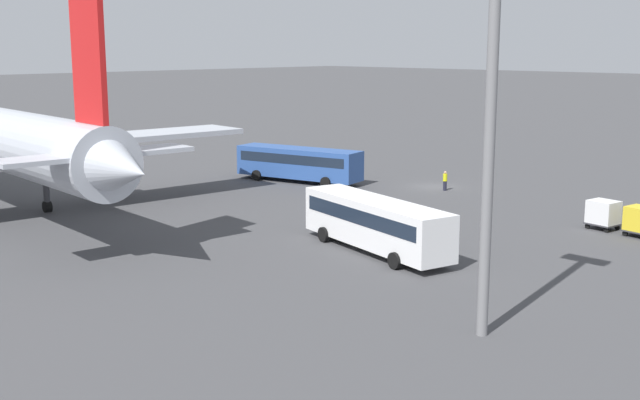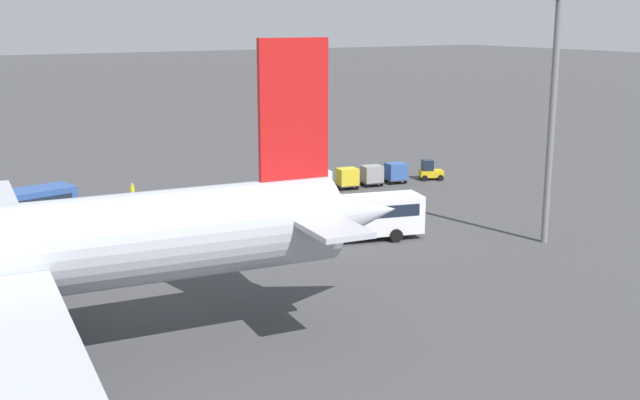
% 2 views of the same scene
% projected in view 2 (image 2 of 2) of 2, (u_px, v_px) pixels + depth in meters
% --- Properties ---
extents(ground_plane, '(600.00, 600.00, 0.00)m').
position_uv_depth(ground_plane, '(112.00, 202.00, 72.85)').
color(ground_plane, '#424244').
extents(shuttle_bus_far, '(12.70, 5.54, 3.30)m').
position_uv_depth(shuttle_bus_far, '(342.00, 216.00, 59.87)').
color(shuttle_bus_far, white).
rests_on(shuttle_bus_far, ground).
extents(baggage_tug, '(2.73, 2.38, 2.10)m').
position_uv_depth(baggage_tug, '(430.00, 171.00, 82.73)').
color(baggage_tug, gold).
rests_on(baggage_tug, ground).
extents(worker_person, '(0.38, 0.38, 1.74)m').
position_uv_depth(worker_person, '(133.00, 193.00, 72.83)').
color(worker_person, '#1E1E2D').
rests_on(worker_person, ground).
extents(cargo_cart_blue, '(2.22, 1.96, 2.06)m').
position_uv_depth(cargo_cart_blue, '(396.00, 172.00, 80.91)').
color(cargo_cart_blue, '#38383D').
rests_on(cargo_cart_blue, ground).
extents(cargo_cart_grey, '(2.22, 1.96, 2.06)m').
position_uv_depth(cargo_cart_grey, '(372.00, 174.00, 79.55)').
color(cargo_cart_grey, '#38383D').
rests_on(cargo_cart_grey, ground).
extents(cargo_cart_yellow, '(2.22, 1.96, 2.06)m').
position_uv_depth(cargo_cart_yellow, '(347.00, 177.00, 78.16)').
color(cargo_cart_yellow, '#38383D').
rests_on(cargo_cart_yellow, ground).
extents(cargo_cart_white, '(2.22, 1.96, 2.06)m').
position_uv_depth(cargo_cart_white, '(320.00, 179.00, 77.04)').
color(cargo_cart_white, '#38383D').
rests_on(cargo_cart_white, ground).
extents(light_pole, '(2.80, 0.70, 18.61)m').
position_uv_depth(light_pole, '(554.00, 90.00, 57.53)').
color(light_pole, slate).
rests_on(light_pole, ground).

